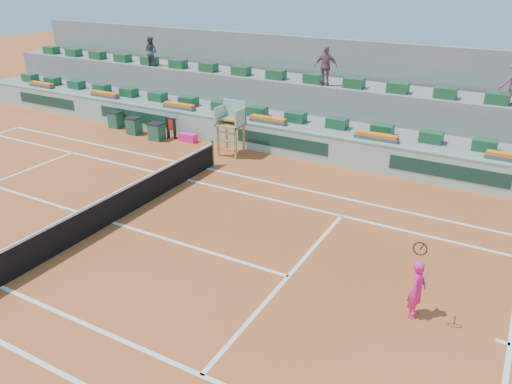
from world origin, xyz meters
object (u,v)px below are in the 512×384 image
Objects in this scene: umpire_chair at (232,121)px; drink_cooler_a at (157,131)px; player_bag at (188,137)px; tennis_player at (417,289)px.

umpire_chair reaches higher than drink_cooler_a.
umpire_chair reaches higher than player_bag.
drink_cooler_a is 0.37× the size of tennis_player.
tennis_player is at bearing -32.48° from player_bag.
player_bag is 0.36× the size of umpire_chair.
umpire_chair is at bearing 142.43° from tennis_player.
drink_cooler_a is (-4.24, -0.06, -1.12)m from umpire_chair.
player_bag is 0.38× the size of tennis_player.
drink_cooler_a reaches higher than player_bag.
tennis_player is (13.98, -7.44, 0.34)m from drink_cooler_a.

